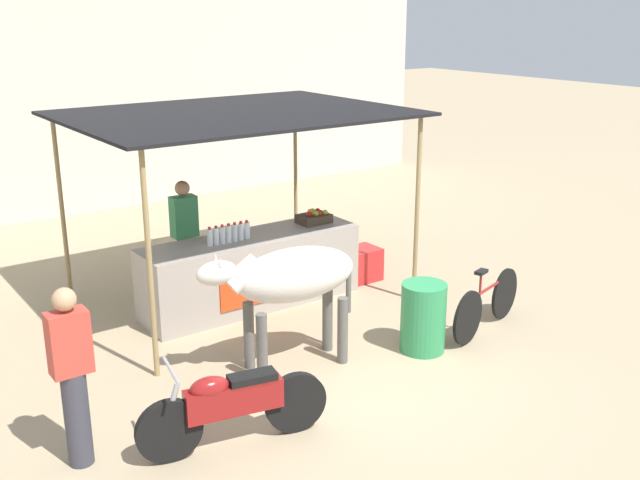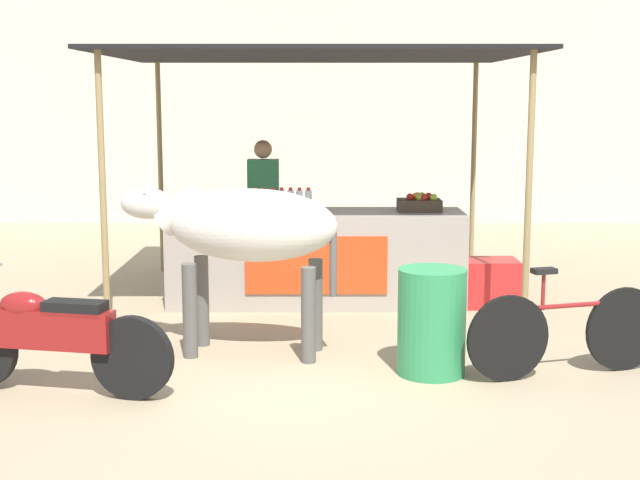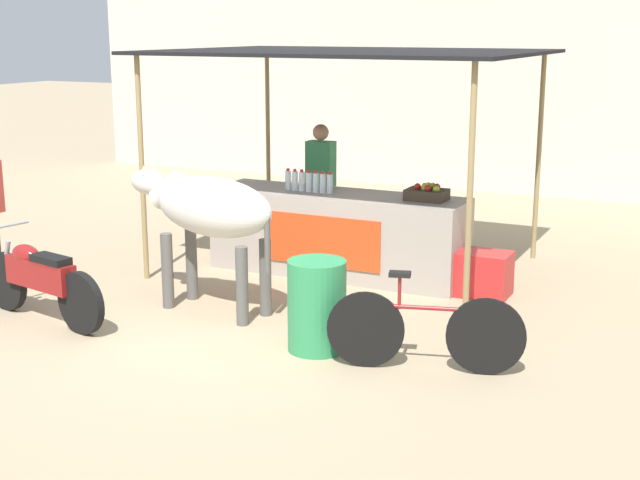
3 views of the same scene
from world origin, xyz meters
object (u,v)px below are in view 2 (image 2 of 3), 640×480
Objects in this scene: cow at (244,231)px; motorcycle_parked at (49,336)px; cooler_box at (487,283)px; fruit_crate at (419,204)px; vendor_behind_counter at (263,213)px; bicycle_leaning at (566,331)px; water_barrel at (431,322)px; stall_counter at (315,258)px.

cow is 1.77m from motorcycle_parked.
cooler_box is 0.34× the size of motorcycle_parked.
fruit_crate is 0.73× the size of cooler_box.
vendor_behind_counter reaches higher than bicycle_leaning.
bicycle_leaning is at bearing -13.63° from cow.
cow reaches higher than fruit_crate.
cow is 1.04× the size of motorcycle_parked.
cow reaches higher than water_barrel.
bicycle_leaning reaches higher than cooler_box.
motorcycle_parked is (-1.31, -3.57, -0.42)m from vendor_behind_counter.
stall_counter is at bearing 72.25° from cow.
stall_counter is 2.52m from water_barrel.
bicycle_leaning is (0.86, -2.46, -0.69)m from fruit_crate.
cow is (0.01, -2.56, 0.18)m from vendor_behind_counter.
vendor_behind_counter reaches higher than water_barrel.
vendor_behind_counter is (-1.64, 0.70, -0.19)m from fruit_crate.
vendor_behind_counter is 2.56m from cow.
cow is at bearing -131.36° from fruit_crate.
motorcycle_parked is at bearing -142.33° from cow.
motorcycle_parked is at bearing -123.87° from stall_counter.
stall_counter is at bearing 56.13° from motorcycle_parked.
bicycle_leaning is at bearing -51.47° from stall_counter.
stall_counter reaches higher than water_barrel.
water_barrel is at bearing 177.19° from bicycle_leaning.
motorcycle_parked reaches higher than water_barrel.
vendor_behind_counter reaches higher than motorcycle_parked.
bicycle_leaning is at bearing -85.81° from cooler_box.
vendor_behind_counter is at bearing 69.90° from motorcycle_parked.
fruit_crate is 0.27× the size of bicycle_leaning.
fruit_crate is (1.06, 0.05, 0.56)m from stall_counter.
water_barrel is 2.82m from motorcycle_parked.
cow is 2.66m from bicycle_leaning.
cooler_box is at bearing -12.13° from fruit_crate.
stall_counter is 1.69× the size of motorcycle_parked.
bicycle_leaning is at bearing -2.81° from water_barrel.
stall_counter is 6.82× the size of fruit_crate.
fruit_crate is 1.80m from vendor_behind_counter.
stall_counter is 5.00× the size of cooler_box.
fruit_crate is 1.07m from cooler_box.
vendor_behind_counter is at bearing 127.86° from stall_counter.
stall_counter reaches higher than motorcycle_parked.
bicycle_leaning is at bearing 6.14° from motorcycle_parked.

